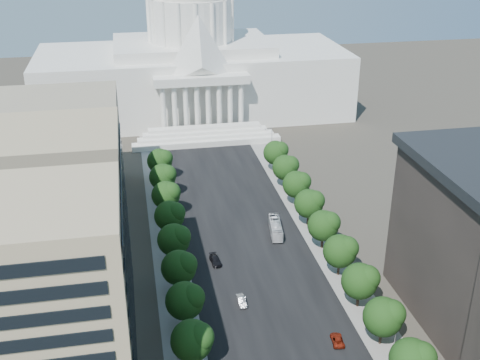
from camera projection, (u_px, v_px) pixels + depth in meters
road_asphalt at (236, 220)px, 160.27m from camera, size 30.00×260.00×0.01m
sidewalk_left at (165, 226)px, 157.04m from camera, size 8.00×260.00×0.02m
sidewalk_right at (305, 214)px, 163.51m from camera, size 8.00×260.00×0.02m
capitol at (192, 63)px, 236.81m from camera, size 120.00×56.00×73.00m
office_block_left at (7, 274)px, 100.89m from camera, size 40.00×52.00×40.00m
office_block_left_far at (46, 167)px, 154.82m from camera, size 38.00×52.00×30.00m
tree_l_c at (194, 340)px, 106.14m from camera, size 7.79×7.60×9.97m
tree_l_d at (186, 300)px, 116.87m from camera, size 7.79×7.60×9.97m
tree_l_e at (180, 267)px, 127.60m from camera, size 7.79×7.60×9.97m
tree_l_f at (175, 239)px, 138.32m from camera, size 7.79×7.60×9.97m
tree_l_g at (171, 215)px, 149.05m from camera, size 7.79×7.60×9.97m
tree_l_h at (167, 194)px, 159.78m from camera, size 7.79×7.60×9.97m
tree_l_i at (164, 176)px, 170.51m from camera, size 7.79×7.60×9.97m
tree_l_j at (161, 160)px, 181.24m from camera, size 7.79×7.60×9.97m
tree_r_b at (414, 359)px, 101.55m from camera, size 7.79×7.60×9.97m
tree_r_c at (385, 316)px, 112.28m from camera, size 7.79×7.60×9.97m
tree_r_d at (362, 280)px, 123.00m from camera, size 7.79×7.60×9.97m
tree_r_e at (342, 250)px, 133.73m from camera, size 7.79×7.60×9.97m
tree_r_f at (325, 225)px, 144.46m from camera, size 7.79×7.60×9.97m
tree_r_g at (310, 203)px, 155.19m from camera, size 7.79×7.60×9.97m
tree_r_h at (298, 184)px, 165.91m from camera, size 7.79×7.60×9.97m
tree_r_i at (286, 167)px, 176.64m from camera, size 7.79×7.60×9.97m
tree_r_j at (277, 152)px, 187.37m from camera, size 7.79×7.60×9.97m
streetlight_b at (394, 320)px, 112.08m from camera, size 2.61×0.44×9.00m
streetlight_c at (348, 252)px, 134.43m from camera, size 2.61×0.44×9.00m
streetlight_d at (315, 202)px, 156.78m from camera, size 2.61×0.44×9.00m
streetlight_e at (290, 166)px, 179.13m from camera, size 2.61×0.44×9.00m
streetlight_f at (270, 137)px, 201.48m from camera, size 2.61×0.44×9.00m
car_silver at (241, 301)px, 126.15m from camera, size 1.74×4.54×1.48m
car_red at (337, 340)px, 114.92m from camera, size 2.70×4.89×1.30m
car_dark_b at (215, 260)px, 140.54m from camera, size 2.64×5.37×1.50m
city_bus at (276, 228)px, 153.20m from camera, size 4.20×11.67×3.18m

